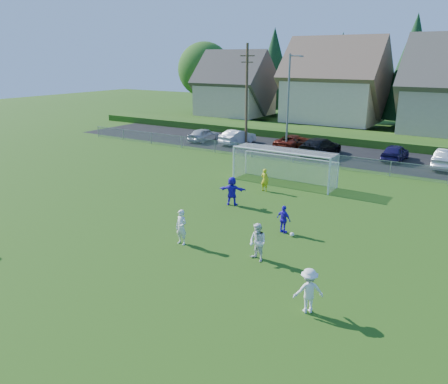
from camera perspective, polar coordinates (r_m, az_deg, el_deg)
The scene contains 21 objects.
ground at distance 19.39m, azimuth -13.08°, elevation -9.89°, with size 160.00×160.00×0.00m, color #193D0C.
asphalt_lot at distance 42.20m, azimuth 14.52°, elevation 4.80°, with size 60.00×60.00×0.00m, color black.
grass_embankment at distance 49.19m, azimuth 17.38°, elevation 6.74°, with size 70.00×6.00×0.80m, color #1E420F.
soccer_ball at distance 22.42m, azimuth 8.88°, elevation -5.50°, with size 0.22×0.22×0.22m, color white.
player_white_a at distance 21.12m, azimuth -5.60°, elevation -4.60°, with size 0.63×0.42×1.74m, color white.
player_white_b at distance 19.42m, azimuth 4.42°, elevation -6.58°, with size 0.85×0.66×1.74m, color white.
player_white_c at distance 16.00m, azimuth 10.99°, elevation -12.53°, with size 1.08×0.62×1.68m, color white.
player_blue_a at distance 22.60m, azimuth 7.81°, elevation -3.56°, with size 0.86×0.36×1.47m, color #2F15CA.
player_blue_b at distance 26.57m, azimuth 1.06°, elevation 0.14°, with size 1.65×0.53×1.78m, color #2F15CA.
goalkeeper at distance 29.50m, azimuth 5.35°, elevation 1.59°, with size 0.57×0.37×1.55m, color yellow.
car_a at distance 47.31m, azimuth -2.65°, elevation 7.49°, with size 1.67×4.15×1.41m, color #A5A7AC.
car_b at distance 45.69m, azimuth 1.80°, elevation 7.20°, with size 1.56×4.48×1.48m, color silver.
car_c at distance 43.85m, azimuth 9.24°, elevation 6.50°, with size 2.30×5.00×1.39m, color #561509.
car_d at distance 41.34m, azimuth 12.41°, elevation 5.83°, with size 2.26×5.57×1.62m, color black.
car_e at distance 41.05m, azimuth 21.45°, elevation 4.83°, with size 1.69×4.20×1.43m, color #181241.
soccer_goal at distance 31.41m, azimuth 7.98°, elevation 4.06°, with size 7.42×1.90×2.50m.
chainlink_fence at distance 36.99m, azimuth 11.84°, elevation 4.26°, with size 52.06×0.06×1.20m.
streetlight at distance 41.68m, azimuth 8.44°, elevation 11.74°, with size 1.38×0.18×9.00m.
utility_pole at distance 44.84m, azimuth 2.98°, elevation 12.67°, with size 1.60×0.26×10.00m.
houses_row at distance 55.32m, azimuth 22.27°, elevation 14.59°, with size 53.90×11.45×13.27m.
tree_row at distance 61.66m, azimuth 22.53°, elevation 14.31°, with size 65.98×12.36×13.80m.
Camera 1 is at (12.71, -11.79, 8.69)m, focal length 35.00 mm.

